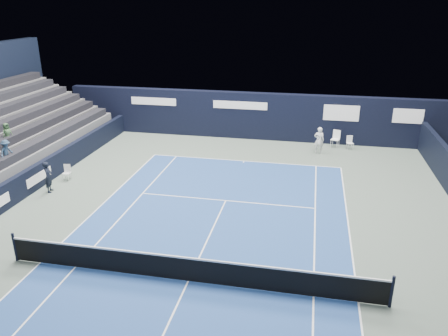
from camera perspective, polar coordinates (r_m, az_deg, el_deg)
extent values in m
plane|color=#505F55|center=(16.69, -2.79, -10.65)|extent=(48.00, 48.00, 0.00)
cube|color=navy|center=(15.09, -4.70, -14.54)|extent=(10.97, 23.77, 0.01)
cube|color=white|center=(28.46, 16.14, 3.12)|extent=(0.46, 0.45, 0.04)
cube|color=white|center=(28.54, 16.08, 3.67)|extent=(0.37, 0.12, 0.45)
cylinder|color=white|center=(28.71, 16.30, 2.84)|extent=(0.02, 0.02, 0.39)
cylinder|color=white|center=(28.60, 15.70, 2.84)|extent=(0.02, 0.02, 0.39)
cylinder|color=white|center=(28.44, 16.50, 2.65)|extent=(0.02, 0.02, 0.39)
cylinder|color=white|center=(28.33, 15.89, 2.65)|extent=(0.02, 0.02, 0.39)
cube|color=white|center=(28.54, 16.08, 3.82)|extent=(0.31, 0.15, 0.29)
cube|color=white|center=(28.62, 14.32, 3.63)|extent=(0.61, 0.59, 0.05)
cube|color=white|center=(28.74, 14.51, 4.30)|extent=(0.46, 0.20, 0.57)
cylinder|color=white|center=(28.82, 14.78, 3.18)|extent=(0.03, 0.03, 0.50)
cylinder|color=white|center=(28.93, 14.01, 3.32)|extent=(0.03, 0.03, 0.50)
cylinder|color=white|center=(28.46, 14.54, 2.98)|extent=(0.03, 0.03, 0.50)
cylinder|color=white|center=(28.58, 13.76, 3.13)|extent=(0.03, 0.03, 0.50)
cube|color=silver|center=(24.05, -19.88, -0.65)|extent=(0.39, 0.38, 0.03)
cube|color=silver|center=(24.11, -19.79, -0.01)|extent=(0.36, 0.06, 0.43)
cylinder|color=silver|center=(24.17, -19.35, -0.96)|extent=(0.02, 0.02, 0.38)
cylinder|color=silver|center=(24.31, -20.01, -0.93)|extent=(0.02, 0.02, 0.38)
cylinder|color=silver|center=(23.93, -19.64, -1.22)|extent=(0.02, 0.02, 0.38)
cylinder|color=silver|center=(24.06, -20.31, -1.19)|extent=(0.02, 0.02, 0.38)
imported|color=black|center=(22.78, -21.97, -1.08)|extent=(0.51, 0.65, 1.55)
cube|color=white|center=(25.45, 2.65, 0.93)|extent=(10.97, 0.06, 0.00)
cube|color=white|center=(14.77, 17.15, -16.43)|extent=(0.06, 23.77, 0.00)
cube|color=white|center=(17.24, -22.88, -11.33)|extent=(0.06, 23.77, 0.00)
cube|color=white|center=(14.66, 11.62, -16.16)|extent=(0.06, 23.77, 0.00)
cube|color=white|center=(16.56, -18.85, -12.16)|extent=(0.06, 23.77, 0.00)
cube|color=white|center=(20.46, 0.23, -4.27)|extent=(8.23, 0.06, 0.00)
cube|color=white|center=(15.09, -4.70, -14.52)|extent=(0.06, 12.80, 0.00)
cube|color=white|center=(25.31, 2.59, 0.81)|extent=(0.06, 0.30, 0.00)
cylinder|color=black|center=(14.60, 21.07, -14.84)|extent=(0.10, 0.10, 1.10)
cylinder|color=black|center=(17.48, -25.65, -9.28)|extent=(0.10, 0.10, 1.10)
cube|color=black|center=(14.83, -4.75, -13.11)|extent=(12.80, 0.03, 0.86)
cube|color=white|center=(14.58, -4.81, -11.65)|extent=(12.80, 0.05, 0.06)
cube|color=black|center=(29.36, 4.12, 6.80)|extent=(26.00, 0.60, 3.10)
cube|color=silver|center=(30.55, -9.19, 8.60)|extent=(3.20, 0.02, 0.50)
cube|color=silver|center=(29.02, 2.10, 8.19)|extent=(3.60, 0.02, 0.50)
cube|color=silver|center=(28.76, 15.07, 6.96)|extent=(2.20, 0.02, 1.00)
cube|color=silver|center=(29.30, 22.92, 6.26)|extent=(1.80, 0.02, 0.90)
cube|color=black|center=(23.52, -23.32, -1.05)|extent=(0.30, 22.00, 1.20)
cube|color=silver|center=(23.43, -22.97, -1.09)|extent=(0.02, 2.00, 0.45)
cube|color=#505053|center=(24.54, -23.28, 0.41)|extent=(0.90, 16.00, 1.65)
cube|color=#4B4B4D|center=(24.98, -25.06, 1.03)|extent=(0.90, 16.00, 2.10)
cube|color=#464648|center=(25.45, -26.77, 1.63)|extent=(0.90, 16.00, 2.55)
cube|color=black|center=(24.23, -23.62, 2.68)|extent=(0.63, 15.20, 0.40)
cube|color=black|center=(24.62, -25.50, 3.76)|extent=(0.63, 15.20, 0.40)
imported|color=#223850|center=(22.61, -26.54, 1.93)|extent=(0.45, 0.74, 1.12)
imported|color=#355633|center=(24.08, -26.46, 4.07)|extent=(0.46, 0.59, 1.06)
imported|color=white|center=(27.14, 12.30, 3.56)|extent=(0.61, 0.41, 1.65)
cylinder|color=black|center=(26.78, 12.02, 3.86)|extent=(0.03, 0.29, 0.13)
torus|color=black|center=(26.51, 12.03, 3.91)|extent=(0.30, 0.13, 0.29)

